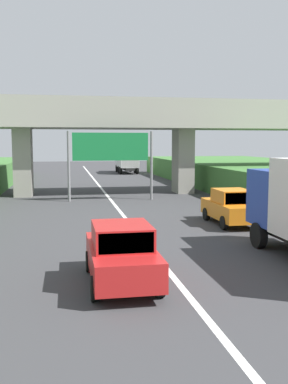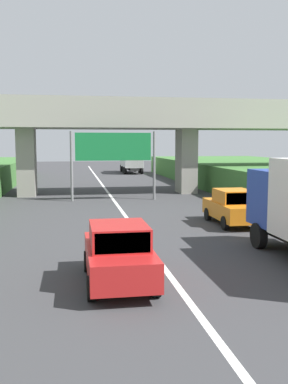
% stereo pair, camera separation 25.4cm
% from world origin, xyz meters
% --- Properties ---
extents(lane_centre_stripe, '(0.20, 99.19, 0.01)m').
position_xyz_m(lane_centre_stripe, '(0.00, 29.60, 0.00)').
color(lane_centre_stripe, white).
rests_on(lane_centre_stripe, ground).
extents(overpass_bridge, '(40.00, 4.80, 7.26)m').
position_xyz_m(overpass_bridge, '(0.00, 37.00, 5.41)').
color(overpass_bridge, '#9E998E').
rests_on(overpass_bridge, ground).
extents(overhead_highway_sign, '(5.88, 0.18, 4.76)m').
position_xyz_m(overhead_highway_sign, '(0.00, 33.16, 3.45)').
color(overhead_highway_sign, slate).
rests_on(overhead_highway_sign, ground).
extents(truck_white, '(2.44, 7.30, 3.44)m').
position_xyz_m(truck_white, '(4.95, 60.77, 1.93)').
color(truck_white, black).
rests_on(truck_white, ground).
extents(car_red, '(1.86, 4.10, 1.72)m').
position_xyz_m(car_red, '(-1.58, 15.19, 0.86)').
color(car_red, red).
rests_on(car_red, ground).
extents(car_orange, '(1.86, 4.10, 1.72)m').
position_xyz_m(car_orange, '(4.84, 23.22, 0.86)').
color(car_orange, orange).
rests_on(car_orange, ground).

